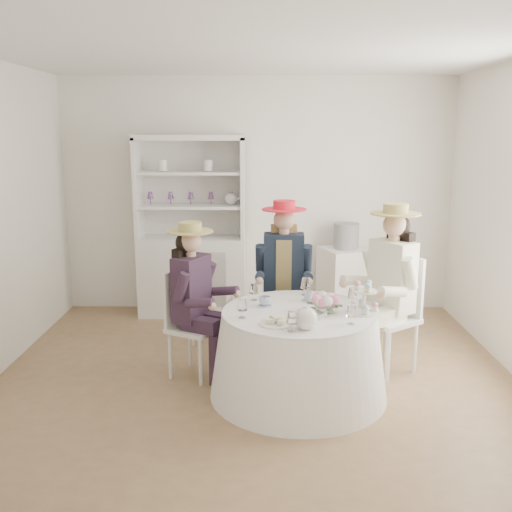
{
  "coord_description": "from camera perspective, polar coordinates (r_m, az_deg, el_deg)",
  "views": [
    {
      "loc": [
        0.04,
        -4.63,
        2.09
      ],
      "look_at": [
        0.0,
        0.1,
        1.05
      ],
      "focal_mm": 40.0,
      "sensor_mm": 36.0,
      "label": 1
    }
  ],
  "objects": [
    {
      "name": "ground",
      "position": [
        5.08,
        -0.01,
        -11.89
      ],
      "size": [
        4.5,
        4.5,
        0.0
      ],
      "primitive_type": "plane",
      "color": "brown",
      "rests_on": "ground"
    },
    {
      "name": "ceiling",
      "position": [
        4.67,
        -0.01,
        19.89
      ],
      "size": [
        4.5,
        4.5,
        0.0
      ],
      "primitive_type": "plane",
      "rotation": [
        3.14,
        0.0,
        0.0
      ],
      "color": "white",
      "rests_on": "wall_back"
    },
    {
      "name": "wall_back",
      "position": [
        6.67,
        0.13,
        6.03
      ],
      "size": [
        4.5,
        0.0,
        4.5
      ],
      "primitive_type": "plane",
      "rotation": [
        1.57,
        0.0,
        0.0
      ],
      "color": "white",
      "rests_on": "ground"
    },
    {
      "name": "wall_front",
      "position": [
        2.74,
        -0.35,
        -3.3
      ],
      "size": [
        4.5,
        0.0,
        4.5
      ],
      "primitive_type": "plane",
      "rotation": [
        -1.57,
        0.0,
        0.0
      ],
      "color": "white",
      "rests_on": "ground"
    },
    {
      "name": "tea_table",
      "position": [
        4.64,
        4.25,
        -9.69
      ],
      "size": [
        1.42,
        1.42,
        0.7
      ],
      "rotation": [
        0.0,
        0.0,
        0.01
      ],
      "color": "white",
      "rests_on": "ground"
    },
    {
      "name": "hutch",
      "position": [
        6.59,
        -6.37,
        0.39
      ],
      "size": [
        1.39,
        0.91,
        2.05
      ],
      "rotation": [
        0.0,
        0.0,
        0.41
      ],
      "color": "silver",
      "rests_on": "ground"
    },
    {
      "name": "side_table",
      "position": [
        6.68,
        8.85,
        -2.51
      ],
      "size": [
        0.64,
        0.64,
        0.78
      ],
      "primitive_type": "cube",
      "rotation": [
        0.0,
        0.0,
        0.34
      ],
      "color": "silver",
      "rests_on": "ground"
    },
    {
      "name": "hatbox",
      "position": [
        6.56,
        9.0,
        2.01
      ],
      "size": [
        0.32,
        0.32,
        0.29
      ],
      "primitive_type": "cylinder",
      "rotation": [
        0.0,
        0.0,
        0.11
      ],
      "color": "black",
      "rests_on": "side_table"
    },
    {
      "name": "guest_left",
      "position": [
        4.86,
        -6.22,
        -3.52
      ],
      "size": [
        0.57,
        0.52,
        1.35
      ],
      "rotation": [
        0.0,
        0.0,
        1.1
      ],
      "color": "silver",
      "rests_on": "ground"
    },
    {
      "name": "guest_mid",
      "position": [
        5.38,
        2.78,
        -1.19
      ],
      "size": [
        0.53,
        0.55,
        1.46
      ],
      "rotation": [
        0.0,
        0.0,
        -0.03
      ],
      "color": "silver",
      "rests_on": "ground"
    },
    {
      "name": "guest_right",
      "position": [
        5.04,
        13.25,
        -2.27
      ],
      "size": [
        0.64,
        0.61,
        1.49
      ],
      "rotation": [
        0.0,
        0.0,
        -0.96
      ],
      "color": "silver",
      "rests_on": "ground"
    },
    {
      "name": "spare_chair",
      "position": [
        5.66,
        -4.67,
        -3.76
      ],
      "size": [
        0.45,
        0.45,
        0.97
      ],
      "rotation": [
        0.0,
        0.0,
        2.99
      ],
      "color": "silver",
      "rests_on": "ground"
    },
    {
      "name": "teacup_a",
      "position": [
        4.62,
        0.9,
        -4.61
      ],
      "size": [
        0.12,
        0.12,
        0.07
      ],
      "primitive_type": "imported",
      "rotation": [
        0.0,
        0.0,
        -0.32
      ],
      "color": "white",
      "rests_on": "tea_table"
    },
    {
      "name": "teacup_b",
      "position": [
        4.78,
        5.16,
        -4.12
      ],
      "size": [
        0.09,
        0.09,
        0.07
      ],
      "primitive_type": "imported",
      "rotation": [
        0.0,
        0.0,
        -0.37
      ],
      "color": "white",
      "rests_on": "tea_table"
    },
    {
      "name": "teacup_c",
      "position": [
        4.72,
        6.67,
        -4.37
      ],
      "size": [
        0.1,
        0.1,
        0.07
      ],
      "primitive_type": "imported",
      "rotation": [
        0.0,
        0.0,
        0.07
      ],
      "color": "white",
      "rests_on": "tea_table"
    },
    {
      "name": "flower_bowl",
      "position": [
        4.52,
        7.08,
        -5.29
      ],
      "size": [
        0.21,
        0.21,
        0.05
      ],
      "primitive_type": "imported",
      "rotation": [
        0.0,
        0.0,
        0.11
      ],
      "color": "white",
      "rests_on": "tea_table"
    },
    {
      "name": "flower_arrangement",
      "position": [
        4.49,
        6.78,
        -4.43
      ],
      "size": [
        0.2,
        0.2,
        0.08
      ],
      "rotation": [
        0.0,
        0.0,
        0.42
      ],
      "color": "pink",
      "rests_on": "tea_table"
    },
    {
      "name": "table_teapot",
      "position": [
        4.12,
        5.05,
        -6.25
      ],
      "size": [
        0.24,
        0.17,
        0.18
      ],
      "rotation": [
        0.0,
        0.0,
        -0.11
      ],
      "color": "white",
      "rests_on": "tea_table"
    },
    {
      "name": "sandwich_plate",
      "position": [
        4.22,
        2.13,
        -6.63
      ],
      "size": [
        0.26,
        0.26,
        0.06
      ],
      "rotation": [
        0.0,
        0.0,
        0.01
      ],
      "color": "white",
      "rests_on": "tea_table"
    },
    {
      "name": "cupcake_stand",
      "position": [
        4.54,
        10.73,
        -4.47
      ],
      "size": [
        0.26,
        0.26,
        0.24
      ],
      "rotation": [
        0.0,
        0.0,
        0.24
      ],
      "color": "white",
      "rests_on": "tea_table"
    },
    {
      "name": "stemware_set",
      "position": [
        4.5,
        4.33,
        -4.63
      ],
      "size": [
        0.97,
        1.01,
        0.15
      ],
      "color": "white",
      "rests_on": "tea_table"
    }
  ]
}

